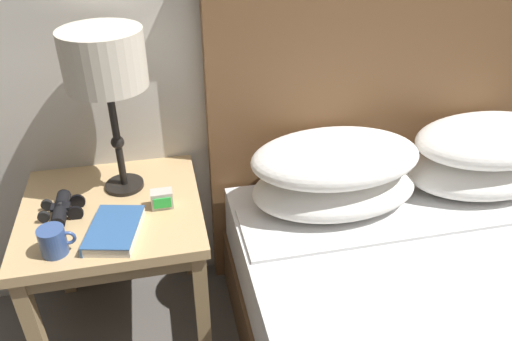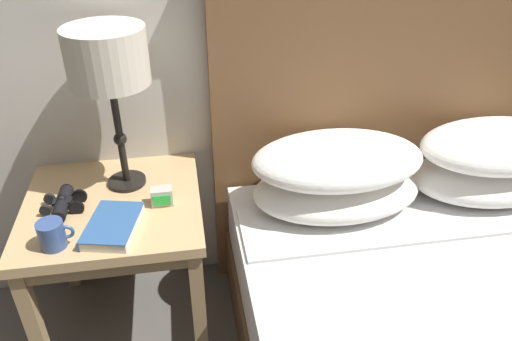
% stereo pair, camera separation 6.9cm
% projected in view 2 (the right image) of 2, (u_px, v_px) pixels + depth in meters
% --- Properties ---
extents(nightstand, '(0.58, 0.58, 0.58)m').
position_uv_depth(nightstand, '(115.00, 219.00, 1.70)').
color(nightstand, tan).
rests_on(nightstand, ground_plane).
extents(table_lamp, '(0.25, 0.25, 0.55)m').
position_uv_depth(table_lamp, '(107.00, 61.00, 1.51)').
color(table_lamp, black).
rests_on(table_lamp, nightstand).
extents(book_on_nightstand, '(0.19, 0.24, 0.04)m').
position_uv_depth(book_on_nightstand, '(112.00, 226.00, 1.52)').
color(book_on_nightstand, silver).
rests_on(book_on_nightstand, nightstand).
extents(binoculars_pair, '(0.14, 0.16, 0.05)m').
position_uv_depth(binoculars_pair, '(63.00, 203.00, 1.61)').
color(binoculars_pair, black).
rests_on(binoculars_pair, nightstand).
extents(coffee_mug, '(0.10, 0.08, 0.08)m').
position_uv_depth(coffee_mug, '(52.00, 234.00, 1.44)').
color(coffee_mug, '#334C84').
rests_on(coffee_mug, nightstand).
extents(alarm_clock, '(0.07, 0.05, 0.06)m').
position_uv_depth(alarm_clock, '(162.00, 196.00, 1.62)').
color(alarm_clock, '#B7B2A8').
rests_on(alarm_clock, nightstand).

